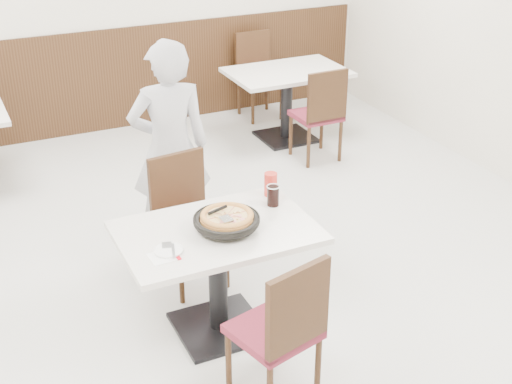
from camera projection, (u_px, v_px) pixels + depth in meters
name	position (u px, v px, depth m)	size (l,w,h in m)	color
floor	(242.00, 289.00, 5.10)	(7.00, 7.00, 0.00)	#B9B9B4
wall_back	(102.00, 0.00, 7.31)	(6.00, 0.04, 2.80)	beige
wainscot_back	(110.00, 80.00, 7.68)	(5.90, 0.03, 1.10)	black
main_table	(218.00, 281.00, 4.52)	(1.20, 0.80, 0.75)	silver
chair_near	(273.00, 328.00, 3.93)	(0.42, 0.42, 0.95)	black
chair_far	(191.00, 225.00, 4.97)	(0.42, 0.42, 0.95)	black
trivet	(227.00, 224.00, 4.38)	(0.12, 0.12, 0.04)	black
pizza_pan	(227.00, 224.00, 4.33)	(0.38, 0.38, 0.01)	black
pizza	(227.00, 218.00, 4.36)	(0.34, 0.34, 0.02)	#C58B49
pizza_server	(226.00, 219.00, 4.29)	(0.07, 0.08, 0.00)	silver
napkin	(162.00, 257.00, 4.07)	(0.15, 0.15, 0.00)	white
side_plate	(168.00, 250.00, 4.12)	(0.17, 0.17, 0.01)	white
fork	(173.00, 251.00, 4.10)	(0.02, 0.16, 0.00)	silver
cola_glass	(273.00, 196.00, 4.62)	(0.08, 0.08, 0.13)	black
red_cup	(271.00, 184.00, 4.74)	(0.09, 0.09, 0.16)	red
diner_person	(170.00, 149.00, 5.28)	(0.60, 0.40, 1.66)	silver
bg_table_right	(286.00, 105.00, 7.49)	(1.20, 0.80, 0.75)	silver
bg_chair_right_near	(316.00, 113.00, 6.98)	(0.42, 0.42, 0.95)	black
bg_chair_right_far	(260.00, 77.00, 8.04)	(0.42, 0.42, 0.95)	black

